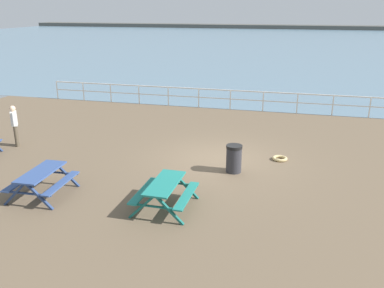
% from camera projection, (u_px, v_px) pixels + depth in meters
% --- Properties ---
extents(ground_plane, '(30.00, 24.00, 0.20)m').
position_uv_depth(ground_plane, '(218.00, 162.00, 15.04)').
color(ground_plane, brown).
extents(sea_band, '(142.00, 90.00, 0.01)m').
position_uv_depth(sea_band, '(285.00, 43.00, 63.33)').
color(sea_band, slate).
rests_on(sea_band, ground).
extents(distant_shoreline, '(142.00, 6.00, 1.80)m').
position_uv_depth(distant_shoreline, '(293.00, 29.00, 102.72)').
color(distant_shoreline, '#4C4C47').
rests_on(distant_shoreline, ground).
extents(seaward_railing, '(23.07, 0.07, 1.08)m').
position_uv_depth(seaward_railing, '(247.00, 97.00, 21.87)').
color(seaward_railing, white).
rests_on(seaward_railing, ground).
extents(picnic_table_near_right, '(1.62, 1.87, 0.80)m').
position_uv_depth(picnic_table_near_right, '(42.00, 177.00, 11.99)').
color(picnic_table_near_right, '#334C84').
rests_on(picnic_table_near_right, ground).
extents(picnic_table_far_left, '(1.55, 1.80, 0.80)m').
position_uv_depth(picnic_table_far_left, '(165.00, 189.00, 11.23)').
color(picnic_table_far_left, '#1E7A70').
rests_on(picnic_table_far_left, ground).
extents(visitor, '(0.37, 0.45, 1.66)m').
position_uv_depth(visitor, '(14.00, 123.00, 16.18)').
color(visitor, '#4C4233').
rests_on(visitor, ground).
extents(litter_bin, '(0.55, 0.55, 0.95)m').
position_uv_depth(litter_bin, '(234.00, 159.00, 13.75)').
color(litter_bin, '#2D2D33').
rests_on(litter_bin, ground).
extents(rope_coil, '(0.55, 0.55, 0.11)m').
position_uv_depth(rope_coil, '(280.00, 158.00, 14.95)').
color(rope_coil, tan).
rests_on(rope_coil, ground).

